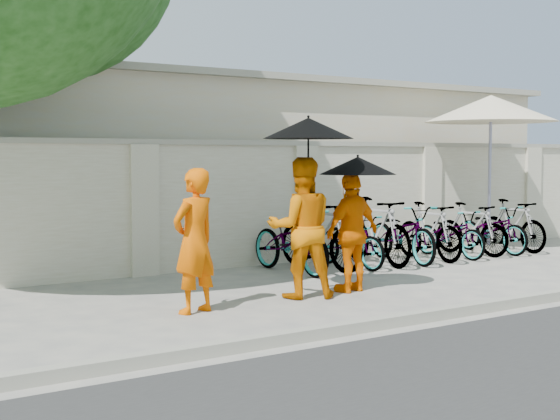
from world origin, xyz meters
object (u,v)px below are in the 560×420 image
monk_left (194,241)px  monk_right (352,232)px  patio_umbrella (491,110)px  monk_center (301,228)px

monk_left → monk_right: size_ratio=1.05×
monk_right → patio_umbrella: (5.04, 2.07, 1.89)m
monk_center → monk_right: 0.83m
monk_right → monk_left: bearing=-7.5°
monk_left → patio_umbrella: 7.99m
patio_umbrella → monk_left: bearing=-163.8°
monk_center → monk_right: size_ratio=1.13×
monk_left → patio_umbrella: size_ratio=0.57×
monk_left → patio_umbrella: patio_umbrella is taller
monk_left → monk_center: size_ratio=0.93×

